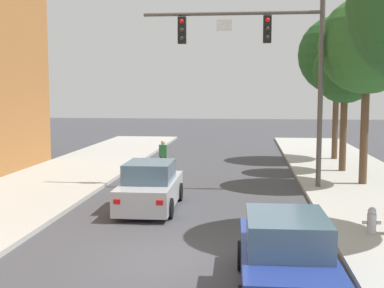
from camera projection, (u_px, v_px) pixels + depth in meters
ground_plane at (170, 259)px, 11.94m from camera, size 120.00×120.00×0.00m
traffic_signal_mast at (269, 54)px, 19.85m from camera, size 7.09×0.38×7.50m
car_lead_silver at (150, 187)px, 16.95m from camera, size 1.89×4.27×1.60m
car_following_blue at (286, 258)px, 9.77m from camera, size 1.91×4.27×1.60m
pedestrian_crossing_road at (163, 155)px, 23.87m from camera, size 0.36×0.22×1.64m
fire_hydrant at (372, 221)px, 13.45m from camera, size 0.48×0.24×0.72m
street_tree_second at (367, 46)px, 20.21m from camera, size 3.89×3.89×7.54m
street_tree_third at (345, 72)px, 23.69m from camera, size 3.01×3.01×6.21m
street_tree_farthest at (337, 55)px, 27.81m from camera, size 4.28×4.28×7.88m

